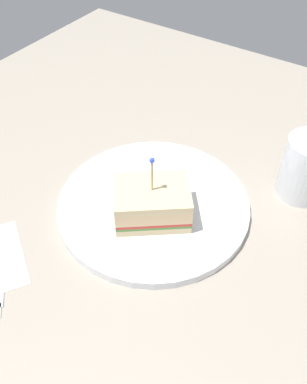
% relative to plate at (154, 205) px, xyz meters
% --- Properties ---
extents(ground_plane, '(1.07, 1.07, 0.02)m').
position_rel_plate_xyz_m(ground_plane, '(0.00, 0.00, -0.02)').
color(ground_plane, '#9E9384').
extents(plate, '(0.28, 0.28, 0.01)m').
position_rel_plate_xyz_m(plate, '(0.00, 0.00, 0.00)').
color(plate, white).
rests_on(plate, ground_plane).
extents(sandwich_half_center, '(0.12, 0.13, 0.11)m').
position_rel_plate_xyz_m(sandwich_half_center, '(0.02, 0.01, 0.03)').
color(sandwich_half_center, beige).
rests_on(sandwich_half_center, plate).
extents(drink_glass, '(0.07, 0.07, 0.10)m').
position_rel_plate_xyz_m(drink_glass, '(-0.15, 0.17, 0.04)').
color(drink_glass, '#B74C33').
rests_on(drink_glass, ground_plane).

